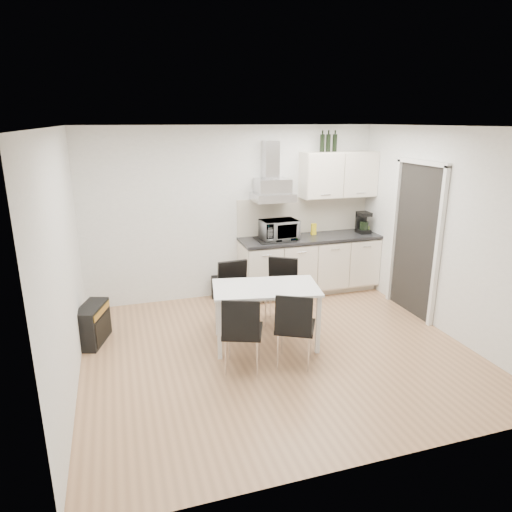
% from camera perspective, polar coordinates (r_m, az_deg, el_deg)
% --- Properties ---
extents(ground, '(4.50, 4.50, 0.00)m').
position_cam_1_polar(ground, '(5.62, 2.67, -11.70)').
color(ground, tan).
rests_on(ground, ground).
extents(wall_back, '(4.50, 0.10, 2.60)m').
position_cam_1_polar(wall_back, '(6.99, -2.80, 5.35)').
color(wall_back, white).
rests_on(wall_back, ground).
extents(wall_front, '(4.50, 0.10, 2.60)m').
position_cam_1_polar(wall_front, '(3.43, 14.52, -7.37)').
color(wall_front, white).
rests_on(wall_front, ground).
extents(wall_left, '(0.10, 4.00, 2.60)m').
position_cam_1_polar(wall_left, '(4.86, -22.88, -1.01)').
color(wall_left, white).
rests_on(wall_left, ground).
extents(wall_right, '(0.10, 4.00, 2.60)m').
position_cam_1_polar(wall_right, '(6.25, 22.64, 2.73)').
color(wall_right, white).
rests_on(wall_right, ground).
extents(ceiling, '(4.50, 4.50, 0.00)m').
position_cam_1_polar(ceiling, '(4.95, 3.09, 15.86)').
color(ceiling, white).
rests_on(ceiling, wall_back).
extents(doorway, '(0.08, 1.04, 2.10)m').
position_cam_1_polar(doorway, '(6.70, 19.18, 1.75)').
color(doorway, white).
rests_on(doorway, ground).
extents(kitchenette, '(2.22, 0.64, 2.52)m').
position_cam_1_polar(kitchenette, '(7.24, 6.94, 1.83)').
color(kitchenette, beige).
rests_on(kitchenette, ground).
extents(dining_table, '(1.37, 0.93, 0.75)m').
position_cam_1_polar(dining_table, '(5.51, 1.23, -4.77)').
color(dining_table, white).
rests_on(dining_table, ground).
extents(chair_far_left, '(0.47, 0.53, 0.88)m').
position_cam_1_polar(chair_far_left, '(6.02, -2.37, -5.09)').
color(chair_far_left, black).
rests_on(chair_far_left, ground).
extents(chair_far_right, '(0.63, 0.65, 0.88)m').
position_cam_1_polar(chair_far_right, '(6.15, 3.09, -4.60)').
color(chair_far_right, black).
rests_on(chair_far_right, ground).
extents(chair_near_left, '(0.59, 0.62, 0.88)m').
position_cam_1_polar(chair_near_left, '(5.06, -1.68, -9.48)').
color(chair_near_left, black).
rests_on(chair_near_left, ground).
extents(chair_near_right, '(0.62, 0.65, 0.88)m').
position_cam_1_polar(chair_near_right, '(5.17, 4.91, -8.90)').
color(chair_near_right, black).
rests_on(chair_near_right, ground).
extents(guitar_amp, '(0.43, 0.64, 0.49)m').
position_cam_1_polar(guitar_amp, '(6.04, -19.71, -8.01)').
color(guitar_amp, black).
rests_on(guitar_amp, ground).
extents(floor_speaker, '(0.22, 0.20, 0.33)m').
position_cam_1_polar(floor_speaker, '(7.14, -4.75, -3.90)').
color(floor_speaker, black).
rests_on(floor_speaker, ground).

